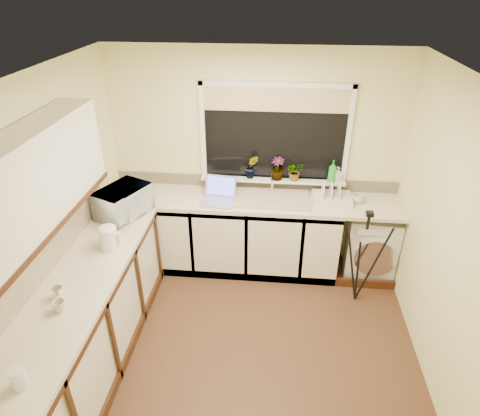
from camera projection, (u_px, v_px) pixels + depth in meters
name	position (u px, v px, depth m)	size (l,w,h in m)	color
floor	(243.00, 342.00, 3.95)	(3.20, 3.20, 0.00)	brown
ceiling	(244.00, 78.00, 2.74)	(3.20, 3.20, 0.00)	white
wall_back	(255.00, 161.00, 4.64)	(3.20, 3.20, 0.00)	beige
wall_front	(217.00, 400.00, 2.04)	(3.20, 3.20, 0.00)	beige
wall_left	(53.00, 224.00, 3.48)	(3.00, 3.00, 0.00)	beige
wall_right	(450.00, 245.00, 3.21)	(3.00, 3.00, 0.00)	beige
base_cabinet_back	(224.00, 234.00, 4.80)	(2.55, 0.60, 0.86)	silver
base_cabinet_left	(90.00, 322.00, 3.58)	(0.54, 2.40, 0.86)	silver
worktop_back	(253.00, 201.00, 4.55)	(3.20, 0.60, 0.04)	beige
worktop_left	(80.00, 282.00, 3.36)	(0.60, 2.40, 0.04)	beige
upper_cabinet	(24.00, 187.00, 2.79)	(0.28, 1.90, 0.70)	silver
splashback_left	(39.00, 255.00, 3.26)	(0.02, 2.40, 0.45)	beige
splashback_back	(255.00, 182.00, 4.76)	(3.20, 0.02, 0.14)	beige
window_glass	(275.00, 134.00, 4.45)	(1.50, 0.02, 1.00)	black
window_blind	(276.00, 100.00, 4.24)	(1.50, 0.02, 0.25)	tan
windowsill	(273.00, 180.00, 4.66)	(1.60, 0.14, 0.03)	white
sink	(272.00, 199.00, 4.52)	(0.82, 0.46, 0.03)	tan
faucet	(272.00, 183.00, 4.62)	(0.03, 0.03, 0.24)	silver
washing_machine	(371.00, 243.00, 4.73)	(0.54, 0.52, 0.76)	silver
laptop	(219.00, 195.00, 4.49)	(0.38, 0.34, 0.25)	#A3A4AB
kettle	(109.00, 239.00, 3.68)	(0.16, 0.16, 0.21)	white
dish_rack	(332.00, 198.00, 4.49)	(0.41, 0.31, 0.06)	beige
tripod	(362.00, 258.00, 4.20)	(0.52, 0.52, 1.08)	black
glass_jug	(19.00, 378.00, 2.46)	(0.10, 0.10, 0.14)	silver
steel_jar	(58.00, 293.00, 3.13)	(0.08, 0.08, 0.10)	white
microwave	(123.00, 202.00, 4.18)	(0.53, 0.36, 0.30)	white
plant_b	(251.00, 167.00, 4.60)	(0.15, 0.12, 0.27)	#999999
plant_c	(277.00, 169.00, 4.57)	(0.15, 0.15, 0.26)	#999999
plant_d	(295.00, 171.00, 4.56)	(0.19, 0.16, 0.21)	#999999
soap_bottle_green	(332.00, 171.00, 4.52)	(0.10, 0.10, 0.25)	green
soap_bottle_clear	(337.00, 174.00, 4.54)	(0.08, 0.08, 0.17)	#999999
cup_back	(358.00, 199.00, 4.45)	(0.12, 0.12, 0.10)	beige
cup_left	(59.00, 306.00, 3.02)	(0.10, 0.10, 0.09)	beige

